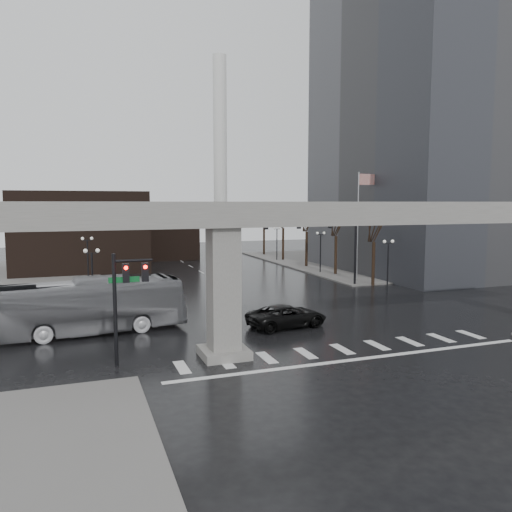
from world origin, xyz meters
The scene contains 23 objects.
ground centered at (0.00, 0.00, 0.00)m, with size 160.00×160.00×0.00m, color black.
sidewalk_ne centered at (26.00, 36.00, 0.07)m, with size 28.00×36.00×0.15m, color #63605E.
elevated_guideway centered at (1.26, 0.00, 6.88)m, with size 48.00×2.60×8.70m.
office_tower centered at (28.00, 26.00, 21.00)m, with size 22.00×26.00×42.00m, color #5A5A5F.
building_far_left centered at (-14.00, 42.00, 5.00)m, with size 16.00×14.00×10.00m, color black.
building_far_mid centered at (-2.00, 52.00, 4.00)m, with size 10.00×10.00×8.00m, color black.
smokestack centered at (6.00, 46.00, 13.35)m, with size 3.60×3.60×30.00m.
signal_mast_arm centered at (8.99, 18.80, 5.83)m, with size 12.12×0.43×8.00m.
signal_left_pole centered at (-12.25, 0.50, 4.07)m, with size 2.30×0.30×6.00m.
flagpole_assembly centered at (15.29, 22.00, 7.53)m, with size 2.06×0.12×12.00m.
lamp_right_0 centered at (13.50, 14.00, 3.47)m, with size 1.22×0.32×5.11m.
lamp_right_1 centered at (13.50, 28.00, 3.47)m, with size 1.22×0.32×5.11m.
lamp_right_2 centered at (13.50, 42.00, 3.47)m, with size 1.22×0.32×5.11m.
lamp_left_0 centered at (-13.50, 14.00, 3.47)m, with size 1.22×0.32×5.11m.
lamp_left_1 centered at (-13.50, 28.00, 3.47)m, with size 1.22×0.32×5.11m.
lamp_left_2 centered at (-13.50, 42.00, 3.47)m, with size 1.22×0.32×5.11m.
tree_right_0 centered at (14.53, 18.02, 2.79)m, with size 1.09×1.58×7.50m.
tree_right_1 centered at (14.53, 26.02, 2.85)m, with size 1.09×1.61×7.67m.
tree_right_2 centered at (14.53, 34.02, 2.91)m, with size 1.10×1.63×7.85m.
tree_right_3 centered at (14.53, 42.02, 2.98)m, with size 1.11×1.66×8.02m.
tree_right_4 centered at (14.53, 50.02, 3.04)m, with size 1.12×1.69×8.19m.
pickup_truck centered at (-0.97, 4.97, 0.79)m, with size 2.62×5.69×1.58m, color black.
city_bus centered at (-14.29, 7.84, 1.84)m, with size 3.09×13.20×3.68m, color #A6A5AA.
Camera 1 is at (-14.63, -26.30, 8.65)m, focal length 35.00 mm.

